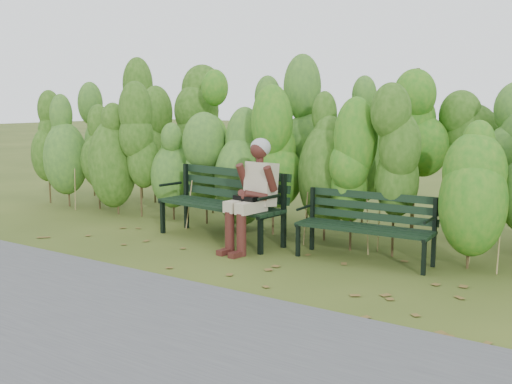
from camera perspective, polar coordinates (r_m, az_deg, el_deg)
The scene contains 7 objects.
ground at distance 6.88m, azimuth -1.63°, elevation -6.56°, with size 80.00×80.00×0.00m, color #374717.
footpath at distance 5.32m, azimuth -15.74°, elevation -11.45°, with size 60.00×2.50×0.01m, color #474749.
hedge_band at distance 8.24m, azimuth 5.86°, elevation 4.81°, with size 11.04×1.67×2.42m.
leaf_litter at distance 6.89m, azimuth -2.30°, elevation -6.51°, with size 5.78×2.17×0.01m.
bench_left at distance 7.85m, azimuth -2.98°, elevation -0.58°, with size 1.91×0.83×0.93m.
bench_right at distance 6.93m, azimuth 10.51°, elevation -2.71°, with size 1.57×0.56×0.77m.
seated_woman at distance 7.24m, azimuth -0.26°, elevation 0.41°, with size 0.56×0.82×1.36m.
Camera 1 is at (3.84, -5.41, 1.81)m, focal length 42.00 mm.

